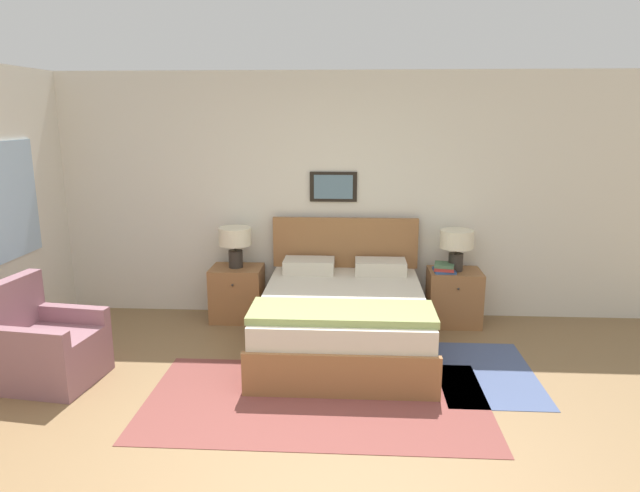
{
  "coord_description": "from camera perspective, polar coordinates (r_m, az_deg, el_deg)",
  "views": [
    {
      "loc": [
        0.38,
        -3.16,
        2.16
      ],
      "look_at": [
        0.1,
        1.58,
        1.06
      ],
      "focal_mm": 32.0,
      "sensor_mm": 36.0,
      "label": 1
    }
  ],
  "objects": [
    {
      "name": "nightstand_by_door",
      "position": [
        6.15,
        13.23,
        -5.01
      ],
      "size": [
        0.54,
        0.45,
        0.58
      ],
      "color": "#936038",
      "rests_on": "ground_plane"
    },
    {
      "name": "book_thick_bottom",
      "position": [
        6.01,
        12.31,
        -2.4
      ],
      "size": [
        0.22,
        0.24,
        0.03
      ],
      "rotation": [
        0.0,
        0.0,
        0.02
      ],
      "color": "#335693",
      "rests_on": "nightstand_by_door"
    },
    {
      "name": "book_hardcover_middle",
      "position": [
        6.0,
        12.32,
        -2.15
      ],
      "size": [
        0.24,
        0.27,
        0.03
      ],
      "rotation": [
        0.0,
        0.0,
        -0.18
      ],
      "color": "#B7332D",
      "rests_on": "book_thick_bottom"
    },
    {
      "name": "table_lamp_by_door",
      "position": [
        6.01,
        13.51,
        0.32
      ],
      "size": [
        0.34,
        0.34,
        0.43
      ],
      "color": "#2D2823",
      "rests_on": "nightstand_by_door"
    },
    {
      "name": "wall_back",
      "position": [
        6.13,
        -0.21,
        4.99
      ],
      "size": [
        7.94,
        0.09,
        2.6
      ],
      "color": "silver",
      "rests_on": "ground_plane"
    },
    {
      "name": "table_lamp_near_window",
      "position": [
        6.04,
        -8.49,
        0.61
      ],
      "size": [
        0.34,
        0.34,
        0.43
      ],
      "color": "#2D2823",
      "rests_on": "nightstand_near_window"
    },
    {
      "name": "nightstand_near_window",
      "position": [
        6.18,
        -8.27,
        -4.71
      ],
      "size": [
        0.54,
        0.45,
        0.58
      ],
      "color": "#936038",
      "rests_on": "ground_plane"
    },
    {
      "name": "bed",
      "position": [
        5.36,
        2.32,
        -7.21
      ],
      "size": [
        1.54,
        1.93,
        1.09
      ],
      "color": "#936038",
      "rests_on": "ground_plane"
    },
    {
      "name": "book_novel_upper",
      "position": [
        5.99,
        12.33,
        -1.87
      ],
      "size": [
        0.23,
        0.24,
        0.03
      ],
      "rotation": [
        0.0,
        0.0,
        -0.19
      ],
      "color": "#4C7551",
      "rests_on": "book_hardcover_middle"
    },
    {
      "name": "area_rug_bedside",
      "position": [
        5.19,
        16.18,
        -12.05
      ],
      "size": [
        0.83,
        1.29,
        0.01
      ],
      "color": "#47567F",
      "rests_on": "ground_plane"
    },
    {
      "name": "ground_plane",
      "position": [
        3.84,
        -3.07,
        -21.18
      ],
      "size": [
        16.0,
        16.0,
        0.0
      ],
      "primitive_type": "plane",
      "color": "olive"
    },
    {
      "name": "armchair",
      "position": [
        5.25,
        -25.78,
        -9.17
      ],
      "size": [
        0.81,
        0.75,
        0.86
      ],
      "rotation": [
        0.0,
        0.0,
        -1.7
      ],
      "color": "#8E606B",
      "rests_on": "ground_plane"
    },
    {
      "name": "area_rug_main",
      "position": [
        4.56,
        -0.37,
        -15.16
      ],
      "size": [
        2.64,
        1.4,
        0.01
      ],
      "color": "brown",
      "rests_on": "ground_plane"
    }
  ]
}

